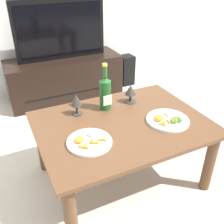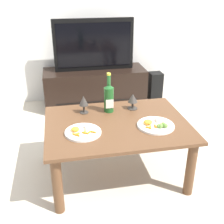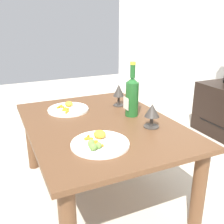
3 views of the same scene
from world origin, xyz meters
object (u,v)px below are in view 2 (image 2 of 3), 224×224
(wine_bottle, at_px, (109,97))
(dinner_plate_left, at_px, (83,132))
(dinner_plate_right, at_px, (156,125))
(tv_screen, at_px, (94,45))
(goblet_right, at_px, (133,99))
(dining_table, at_px, (117,132))
(goblet_left, at_px, (84,102))
(tv_stand, at_px, (95,88))
(floor_speaker, at_px, (155,86))

(wine_bottle, height_order, dinner_plate_left, wine_bottle)
(dinner_plate_left, distance_m, dinner_plate_right, 0.54)
(tv_screen, height_order, goblet_right, tv_screen)
(goblet_right, xyz_separation_m, dinner_plate_right, (0.09, -0.34, -0.07))
(dining_table, distance_m, dinner_plate_right, 0.30)
(goblet_left, relative_size, goblet_right, 1.11)
(tv_screen, xyz_separation_m, goblet_left, (-0.25, -1.19, -0.19))
(wine_bottle, xyz_separation_m, goblet_right, (0.20, 0.01, -0.04))
(tv_screen, bearing_deg, goblet_right, -82.59)
(goblet_right, xyz_separation_m, dinner_plate_left, (-0.45, -0.33, -0.08))
(tv_screen, distance_m, dinner_plate_right, 1.57)
(tv_stand, xyz_separation_m, dinner_plate_left, (-0.30, -1.52, 0.25))
(goblet_left, bearing_deg, tv_stand, 78.11)
(tv_stand, bearing_deg, dining_table, -91.06)
(tv_screen, relative_size, dinner_plate_left, 3.60)
(wine_bottle, distance_m, dinner_plate_right, 0.45)
(wine_bottle, relative_size, goblet_left, 2.21)
(goblet_right, bearing_deg, floor_speaker, 62.44)
(goblet_left, bearing_deg, tv_screen, 78.09)
(tv_stand, xyz_separation_m, wine_bottle, (-0.05, -1.20, 0.36))
(goblet_left, distance_m, dinner_plate_right, 0.60)
(floor_speaker, relative_size, goblet_left, 2.47)
(dining_table, relative_size, tv_stand, 0.88)
(dining_table, bearing_deg, dinner_plate_right, -22.62)
(goblet_right, bearing_deg, wine_bottle, -176.73)
(floor_speaker, relative_size, dinner_plate_left, 1.40)
(floor_speaker, bearing_deg, tv_screen, -179.01)
(tv_screen, relative_size, dinner_plate_right, 3.39)
(tv_stand, relative_size, wine_bottle, 3.75)
(goblet_left, height_order, dinner_plate_right, goblet_left)
(dining_table, xyz_separation_m, floor_speaker, (0.82, 1.44, -0.20))
(dinner_plate_left, bearing_deg, wine_bottle, 52.46)
(goblet_left, distance_m, goblet_right, 0.40)
(dining_table, xyz_separation_m, goblet_left, (-0.22, 0.23, 0.18))
(goblet_left, relative_size, dinner_plate_right, 0.53)
(dinner_plate_left, bearing_deg, goblet_left, 82.30)
(dining_table, xyz_separation_m, wine_bottle, (-0.02, 0.21, 0.21))
(floor_speaker, xyz_separation_m, dinner_plate_right, (-0.55, -1.56, 0.30))
(dinner_plate_left, relative_size, dinner_plate_right, 0.94)
(tv_stand, xyz_separation_m, goblet_left, (-0.25, -1.19, 0.33))
(dining_table, relative_size, goblet_left, 7.29)
(dinner_plate_left, height_order, dinner_plate_right, dinner_plate_right)
(tv_screen, bearing_deg, wine_bottle, -92.30)
(dining_table, distance_m, goblet_left, 0.36)
(tv_stand, height_order, wine_bottle, wine_bottle)
(tv_stand, distance_m, floor_speaker, 0.79)
(goblet_left, xyz_separation_m, dinner_plate_left, (-0.05, -0.33, -0.09))
(wine_bottle, bearing_deg, tv_stand, 87.71)
(wine_bottle, relative_size, dinner_plate_right, 1.18)
(floor_speaker, distance_m, dinner_plate_right, 1.68)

